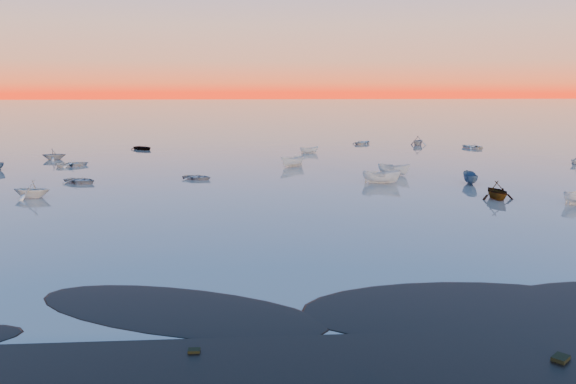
{
  "coord_description": "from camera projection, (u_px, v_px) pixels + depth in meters",
  "views": [
    {
      "loc": [
        -5.29,
        -27.09,
        11.49
      ],
      "look_at": [
        -1.53,
        28.0,
        0.81
      ],
      "focal_mm": 35.0,
      "sensor_mm": 36.0,
      "label": 1
    }
  ],
  "objects": [
    {
      "name": "moored_fleet",
      "position": [
        287.0,
        165.0,
        80.98
      ],
      "size": [
        124.0,
        58.0,
        1.2
      ],
      "primitive_type": null,
      "color": "silver",
      "rests_on": "ground"
    },
    {
      "name": "boat_near_left",
      "position": [
        81.0,
        183.0,
        66.04
      ],
      "size": [
        3.31,
        4.43,
        1.02
      ],
      "primitive_type": "imported",
      "rotation": [
        0.0,
        0.0,
        1.12
      ],
      "color": "gray",
      "rests_on": "ground"
    },
    {
      "name": "ground",
      "position": [
        273.0,
        135.0,
        127.02
      ],
      "size": [
        600.0,
        600.0,
        0.0
      ],
      "primitive_type": "plane",
      "color": "slate",
      "rests_on": "ground"
    },
    {
      "name": "mud_lobes",
      "position": [
        358.0,
        317.0,
        28.08
      ],
      "size": [
        140.0,
        6.0,
        0.07
      ],
      "primitive_type": null,
      "color": "black",
      "rests_on": "ground"
    }
  ]
}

